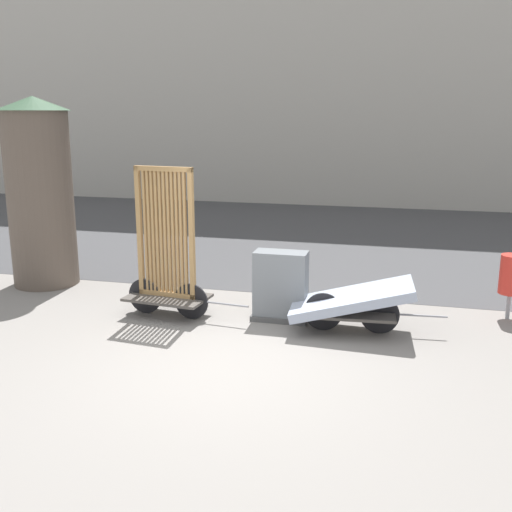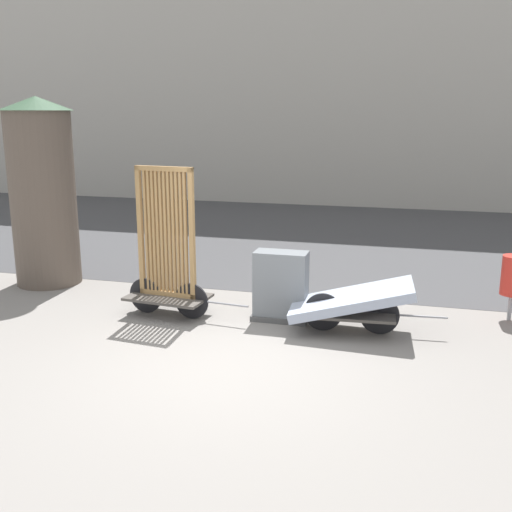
% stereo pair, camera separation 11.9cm
% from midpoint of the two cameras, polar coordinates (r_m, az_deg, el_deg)
% --- Properties ---
extents(ground_plane, '(60.00, 60.00, 0.00)m').
position_cam_midpoint_polar(ground_plane, '(7.47, -3.38, -10.31)').
color(ground_plane, gray).
extents(road_strip, '(56.00, 10.03, 0.01)m').
position_cam_midpoint_polar(road_strip, '(14.98, 5.85, 1.89)').
color(road_strip, '#424244').
rests_on(road_strip, ground_plane).
extents(building_facade, '(48.00, 4.00, 11.40)m').
position_cam_midpoint_polar(building_facade, '(21.81, 9.12, 20.48)').
color(building_facade, '#B2ADA3').
rests_on(building_facade, ground_plane).
extents(bike_cart_with_bedframe, '(1.96, 0.84, 2.26)m').
position_cam_midpoint_polar(bike_cart_with_bedframe, '(9.02, -8.88, -0.71)').
color(bike_cart_with_bedframe, '#4C4742').
rests_on(bike_cart_with_bedframe, ground_plane).
extents(bike_cart_with_mattress, '(2.18, 1.03, 0.76)m').
position_cam_midpoint_polar(bike_cart_with_mattress, '(8.47, 8.71, -4.32)').
color(bike_cart_with_mattress, '#4C4742').
rests_on(bike_cart_with_mattress, ground_plane).
extents(utility_cabinet, '(0.84, 0.44, 1.04)m').
position_cam_midpoint_polar(utility_cabinet, '(8.85, 1.98, -3.13)').
color(utility_cabinet, '#4C4C4C').
rests_on(utility_cabinet, ground_plane).
extents(trash_bin, '(0.34, 0.34, 0.98)m').
position_cam_midpoint_polar(trash_bin, '(9.58, 22.83, -1.68)').
color(trash_bin, gray).
rests_on(trash_bin, ground_plane).
extents(advertising_column, '(1.26, 1.26, 3.28)m').
position_cam_midpoint_polar(advertising_column, '(11.18, -20.18, 5.80)').
color(advertising_column, brown).
rests_on(advertising_column, ground_plane).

